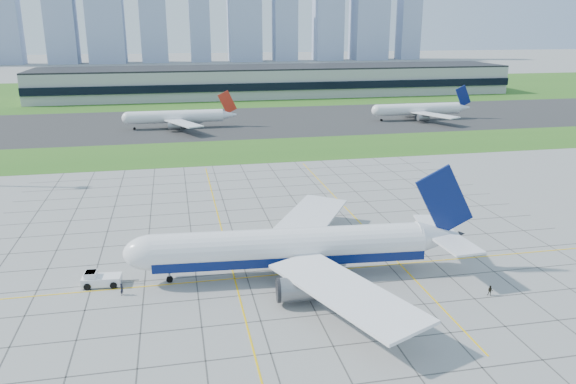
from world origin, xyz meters
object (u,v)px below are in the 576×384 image
airliner (292,248)px  crew_far (490,291)px  distant_jet_2 (419,109)px  distant_jet_1 (178,117)px  pushback_tug (100,279)px  crew_near (122,289)px

airliner → crew_far: bearing=-21.0°
airliner → distant_jet_2: 160.74m
distant_jet_1 → pushback_tug: bearing=-96.0°
crew_far → crew_near: bearing=-153.4°
pushback_tug → distant_jet_2: bearing=54.1°
crew_far → pushback_tug: bearing=-156.5°
crew_far → distant_jet_2: 160.37m
airliner → distant_jet_1: 138.75m
distant_jet_1 → distant_jet_2: (99.30, -0.61, 0.00)m
airliner → distant_jet_2: airliner is taller
pushback_tug → crew_near: bearing=-43.8°
airliner → crew_far: airliner is taller
crew_far → distant_jet_2: bearing=108.0°
pushback_tug → crew_near: pushback_tug is taller
crew_near → distant_jet_2: 177.17m
distant_jet_1 → airliner: bearing=-83.5°
crew_near → distant_jet_2: (110.03, 138.81, 3.56)m
crew_near → distant_jet_1: 139.88m
airliner → pushback_tug: airliner is taller
crew_far → distant_jet_1: (-43.10, 150.77, 3.67)m
airliner → crew_near: (-26.40, -1.55, -3.90)m
crew_near → crew_far: 55.02m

